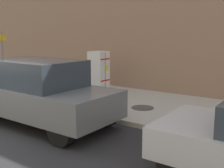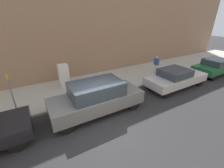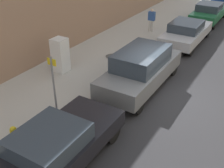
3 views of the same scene
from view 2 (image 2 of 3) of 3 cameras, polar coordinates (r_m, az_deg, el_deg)
ground_plane at (r=7.57m, az=-3.51°, el=-14.72°), size 80.00×80.00×0.00m
sidewalk_slab at (r=10.95m, az=-13.70°, el=-1.67°), size 4.09×44.00×0.13m
building_facade_near at (r=12.73m, az=-20.19°, el=22.19°), size 1.79×39.60×9.08m
discarded_refrigerator at (r=11.03m, az=-17.86°, el=3.01°), size 0.64×0.66×1.62m
manhole_cover at (r=11.11m, az=-2.24°, el=-0.10°), size 0.70×0.70×0.02m
street_sign_post at (r=8.60m, az=-33.96°, el=-2.70°), size 0.36×0.07×2.35m
pedestrian_walking_far at (r=13.64m, az=16.50°, el=7.45°), size 0.43×0.22×1.51m
parked_suv_gray at (r=7.92m, az=-5.84°, el=-5.02°), size 1.90×4.87×1.74m
parked_sedan_silver at (r=11.70m, az=23.03°, el=2.24°), size 1.89×4.68×1.38m
parked_sedan_green at (r=16.12m, az=34.79°, el=5.64°), size 1.80×4.53×1.40m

